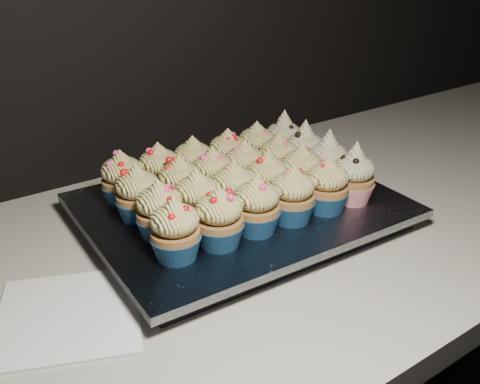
% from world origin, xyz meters
% --- Properties ---
extents(worktop, '(2.44, 0.64, 0.04)m').
position_xyz_m(worktop, '(0.00, 1.70, 0.88)').
color(worktop, beige).
rests_on(worktop, cabinet).
extents(napkin, '(0.21, 0.21, 0.00)m').
position_xyz_m(napkin, '(-0.53, 1.66, 0.90)').
color(napkin, white).
rests_on(napkin, worktop).
extents(baking_tray, '(0.42, 0.33, 0.02)m').
position_xyz_m(baking_tray, '(-0.24, 1.73, 0.91)').
color(baking_tray, black).
rests_on(baking_tray, worktop).
extents(foil_lining, '(0.46, 0.37, 0.01)m').
position_xyz_m(foil_lining, '(-0.24, 1.73, 0.93)').
color(foil_lining, silver).
rests_on(foil_lining, baking_tray).
extents(cupcake_0, '(0.06, 0.06, 0.08)m').
position_xyz_m(cupcake_0, '(-0.39, 1.65, 0.97)').
color(cupcake_0, navy).
rests_on(cupcake_0, foil_lining).
extents(cupcake_1, '(0.06, 0.06, 0.08)m').
position_xyz_m(cupcake_1, '(-0.34, 1.64, 0.97)').
color(cupcake_1, navy).
rests_on(cupcake_1, foil_lining).
extents(cupcake_2, '(0.06, 0.06, 0.08)m').
position_xyz_m(cupcake_2, '(-0.28, 1.64, 0.97)').
color(cupcake_2, navy).
rests_on(cupcake_2, foil_lining).
extents(cupcake_3, '(0.06, 0.06, 0.08)m').
position_xyz_m(cupcake_3, '(-0.22, 1.64, 0.97)').
color(cupcake_3, navy).
rests_on(cupcake_3, foil_lining).
extents(cupcake_4, '(0.06, 0.06, 0.08)m').
position_xyz_m(cupcake_4, '(-0.16, 1.63, 0.97)').
color(cupcake_4, navy).
rests_on(cupcake_4, foil_lining).
extents(cupcake_5, '(0.06, 0.06, 0.10)m').
position_xyz_m(cupcake_5, '(-0.11, 1.63, 0.97)').
color(cupcake_5, red).
rests_on(cupcake_5, foil_lining).
extents(cupcake_6, '(0.06, 0.06, 0.08)m').
position_xyz_m(cupcake_6, '(-0.39, 1.70, 0.97)').
color(cupcake_6, navy).
rests_on(cupcake_6, foil_lining).
extents(cupcake_7, '(0.06, 0.06, 0.08)m').
position_xyz_m(cupcake_7, '(-0.33, 1.70, 0.97)').
color(cupcake_7, navy).
rests_on(cupcake_7, foil_lining).
extents(cupcake_8, '(0.06, 0.06, 0.08)m').
position_xyz_m(cupcake_8, '(-0.27, 1.70, 0.97)').
color(cupcake_8, navy).
rests_on(cupcake_8, foil_lining).
extents(cupcake_9, '(0.06, 0.06, 0.08)m').
position_xyz_m(cupcake_9, '(-0.22, 1.70, 0.97)').
color(cupcake_9, navy).
rests_on(cupcake_9, foil_lining).
extents(cupcake_10, '(0.06, 0.06, 0.08)m').
position_xyz_m(cupcake_10, '(-0.16, 1.69, 0.97)').
color(cupcake_10, navy).
rests_on(cupcake_10, foil_lining).
extents(cupcake_11, '(0.06, 0.06, 0.10)m').
position_xyz_m(cupcake_11, '(-0.10, 1.69, 0.97)').
color(cupcake_11, red).
rests_on(cupcake_11, foil_lining).
extents(cupcake_12, '(0.06, 0.06, 0.08)m').
position_xyz_m(cupcake_12, '(-0.39, 1.76, 0.97)').
color(cupcake_12, navy).
rests_on(cupcake_12, foil_lining).
extents(cupcake_13, '(0.06, 0.06, 0.08)m').
position_xyz_m(cupcake_13, '(-0.33, 1.76, 0.97)').
color(cupcake_13, navy).
rests_on(cupcake_13, foil_lining).
extents(cupcake_14, '(0.06, 0.06, 0.08)m').
position_xyz_m(cupcake_14, '(-0.27, 1.76, 0.97)').
color(cupcake_14, navy).
rests_on(cupcake_14, foil_lining).
extents(cupcake_15, '(0.06, 0.06, 0.08)m').
position_xyz_m(cupcake_15, '(-0.22, 1.75, 0.97)').
color(cupcake_15, navy).
rests_on(cupcake_15, foil_lining).
extents(cupcake_16, '(0.06, 0.06, 0.08)m').
position_xyz_m(cupcake_16, '(-0.15, 1.75, 0.97)').
color(cupcake_16, navy).
rests_on(cupcake_16, foil_lining).
extents(cupcake_17, '(0.06, 0.06, 0.10)m').
position_xyz_m(cupcake_17, '(-0.10, 1.75, 0.97)').
color(cupcake_17, red).
rests_on(cupcake_17, foil_lining).
extents(cupcake_18, '(0.06, 0.06, 0.08)m').
position_xyz_m(cupcake_18, '(-0.39, 1.82, 0.97)').
color(cupcake_18, navy).
rests_on(cupcake_18, foil_lining).
extents(cupcake_19, '(0.06, 0.06, 0.08)m').
position_xyz_m(cupcake_19, '(-0.33, 1.82, 0.97)').
color(cupcake_19, navy).
rests_on(cupcake_19, foil_lining).
extents(cupcake_20, '(0.06, 0.06, 0.08)m').
position_xyz_m(cupcake_20, '(-0.27, 1.81, 0.97)').
color(cupcake_20, navy).
rests_on(cupcake_20, foil_lining).
extents(cupcake_21, '(0.06, 0.06, 0.08)m').
position_xyz_m(cupcake_21, '(-0.21, 1.81, 0.97)').
color(cupcake_21, navy).
rests_on(cupcake_21, foil_lining).
extents(cupcake_22, '(0.06, 0.06, 0.08)m').
position_xyz_m(cupcake_22, '(-0.15, 1.81, 0.97)').
color(cupcake_22, navy).
rests_on(cupcake_22, foil_lining).
extents(cupcake_23, '(0.06, 0.06, 0.10)m').
position_xyz_m(cupcake_23, '(-0.10, 1.81, 0.97)').
color(cupcake_23, red).
rests_on(cupcake_23, foil_lining).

